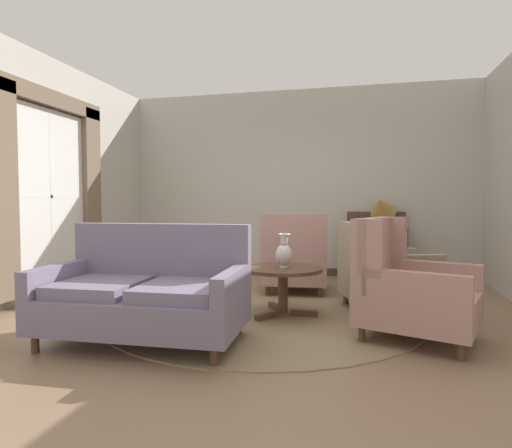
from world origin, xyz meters
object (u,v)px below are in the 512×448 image
object	(u,v)px
armchair_near_window	(295,259)
gramophone	(381,208)
porcelain_vase	(284,253)
settee	(146,294)
coffee_table	(283,277)
sideboard	(376,249)
armchair_foreground_right	(381,273)
armchair_far_left	(407,289)

from	to	relation	value
armchair_near_window	gramophone	size ratio (longest dim) A/B	1.80
porcelain_vase	gramophone	size ratio (longest dim) A/B	0.60
settee	coffee_table	bearing A→B (deg)	44.55
coffee_table	armchair_near_window	size ratio (longest dim) A/B	0.78
sideboard	armchair_foreground_right	bearing A→B (deg)	-90.90
armchair_foreground_right	coffee_table	bearing A→B (deg)	96.49
armchair_near_window	gramophone	distance (m)	1.69
gramophone	armchair_foreground_right	bearing A→B (deg)	-92.61
armchair_near_window	coffee_table	bearing A→B (deg)	86.83
coffee_table	armchair_far_left	xyz separation A→B (m)	(1.15, -0.47, 0.02)
sideboard	armchair_near_window	bearing A→B (deg)	-131.84
porcelain_vase	armchair_foreground_right	bearing A→B (deg)	26.59
coffee_table	gramophone	xyz separation A→B (m)	(1.07, 2.26, 0.68)
settee	gramophone	world-z (taller)	gramophone
coffee_table	sideboard	xyz separation A→B (m)	(1.02, 2.35, 0.06)
porcelain_vase	armchair_near_window	world-z (taller)	armchair_near_window
porcelain_vase	sideboard	size ratio (longest dim) A/B	0.34
settee	armchair_foreground_right	bearing A→B (deg)	35.54
armchair_near_window	armchair_far_left	xyz separation A→B (m)	(1.20, -1.63, -0.01)
coffee_table	settee	xyz separation A→B (m)	(-0.98, -1.04, -0.01)
armchair_far_left	sideboard	distance (m)	2.82
armchair_near_window	armchair_foreground_right	distance (m)	1.24
armchair_far_left	gramophone	xyz separation A→B (m)	(-0.09, 2.72, 0.66)
settee	gramophone	bearing A→B (deg)	55.95
armchair_near_window	sideboard	world-z (taller)	armchair_near_window
coffee_table	porcelain_vase	distance (m)	0.25
settee	sideboard	bearing A→B (deg)	57.30
armchair_far_left	sideboard	size ratio (longest dim) A/B	1.09
sideboard	gramophone	size ratio (longest dim) A/B	1.79
armchair_near_window	armchair_far_left	bearing A→B (deg)	120.97
armchair_foreground_right	gramophone	size ratio (longest dim) A/B	1.92
porcelain_vase	armchair_far_left	xyz separation A→B (m)	(1.14, -0.46, -0.23)
armchair_near_window	sideboard	xyz separation A→B (m)	(1.06, 1.19, 0.03)
porcelain_vase	gramophone	bearing A→B (deg)	64.98
armchair_foreground_right	sideboard	xyz separation A→B (m)	(0.03, 1.87, 0.06)
porcelain_vase	armchair_foreground_right	distance (m)	1.12
armchair_far_left	armchair_foreground_right	world-z (taller)	armchair_far_left
porcelain_vase	armchair_near_window	size ratio (longest dim) A/B	0.33
settee	porcelain_vase	bearing A→B (deg)	43.97
settee	armchair_far_left	xyz separation A→B (m)	(2.14, 0.58, 0.03)
settee	armchair_far_left	size ratio (longest dim) A/B	1.49
armchair_far_left	sideboard	world-z (taller)	same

